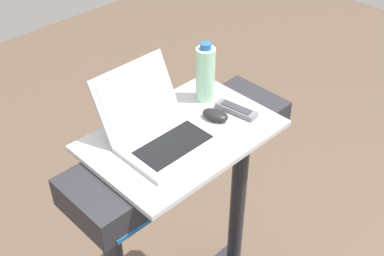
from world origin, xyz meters
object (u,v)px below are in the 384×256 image
(computer_mouse, at_px, (215,115))
(tv_remote, at_px, (236,110))
(water_bottle, at_px, (205,74))
(laptop, at_px, (159,129))

(computer_mouse, xyz_separation_m, tv_remote, (0.08, -0.03, -0.01))
(water_bottle, bearing_deg, computer_mouse, -119.84)
(laptop, height_order, tv_remote, laptop)
(computer_mouse, bearing_deg, water_bottle, 44.63)
(laptop, relative_size, tv_remote, 2.01)
(water_bottle, bearing_deg, tv_remote, -83.40)
(laptop, bearing_deg, tv_remote, -14.43)
(water_bottle, bearing_deg, laptop, -166.93)
(computer_mouse, relative_size, tv_remote, 0.61)
(laptop, distance_m, tv_remote, 0.32)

